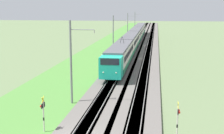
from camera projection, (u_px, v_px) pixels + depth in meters
The scene contains 12 objects.
ballast_main at pixel (132, 49), 71.38m from camera, with size 240.00×4.40×0.30m.
ballast_adjacent at pixel (149, 50), 70.84m from camera, with size 240.00×4.40×0.30m.
track_main at pixel (132, 49), 71.37m from camera, with size 240.00×1.57×0.45m.
track_adjacent at pixel (149, 50), 70.84m from camera, with size 240.00×1.57×0.45m.
grass_verge at pixel (107, 49), 72.18m from camera, with size 240.00×10.81×0.12m.
passenger_train at pixel (134, 37), 77.27m from camera, with size 80.52×2.90×5.02m.
crossing_signal_near at pixel (43, 111), 24.18m from camera, with size 0.70×0.23×3.00m.
crossing_signal_far at pixel (178, 118), 22.69m from camera, with size 0.70×0.23×3.03m.
catenary_mast_near at pixel (72, 62), 30.96m from camera, with size 0.22×2.56×8.50m.
catenary_mast_mid at pixel (113, 36), 60.90m from camera, with size 0.22×2.56×8.15m.
catenary_mast_far at pixel (128, 26), 90.83m from camera, with size 0.22×2.56×8.04m.
catenary_mast_distant at pixel (135, 22), 120.75m from camera, with size 0.22×2.56×7.86m.
Camera 1 is at (-20.77, -5.48, 9.78)m, focal length 50.00 mm.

